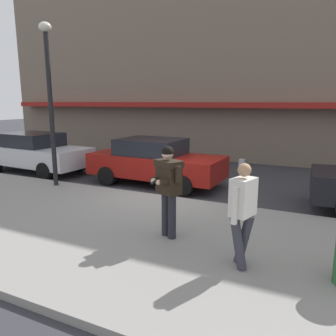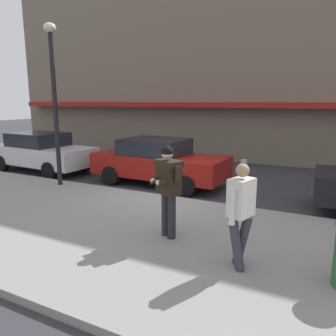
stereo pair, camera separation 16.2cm
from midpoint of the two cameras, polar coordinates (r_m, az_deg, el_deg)
ground_plane at (r=9.58m, az=0.43°, el=-5.21°), size 80.00×80.00×0.00m
sidewalk at (r=6.75m, az=-2.86°, el=-11.97°), size 32.00×5.30×0.14m
curb_paint_line at (r=9.24m, az=6.15°, el=-5.89°), size 28.00×0.12×0.01m
storefront_facade at (r=17.25m, az=17.40°, el=21.06°), size 28.00×4.70×11.55m
parked_sedan_near at (r=14.00m, az=-20.87°, el=2.69°), size 4.60×2.14×1.54m
parked_sedan_mid at (r=10.96m, az=-1.24°, el=1.18°), size 4.56×2.05×1.54m
man_texting_on_phone at (r=6.25m, az=0.75°, el=-2.44°), size 0.62×0.65×1.81m
pedestrian_in_light_coat at (r=5.28m, az=13.42°, el=-7.05°), size 0.41×0.58×1.70m
street_lamp_post at (r=10.76m, az=-18.84°, el=12.96°), size 0.36×0.36×4.88m
parking_meter at (r=8.01m, az=13.54°, el=-1.69°), size 0.12×0.18×1.27m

